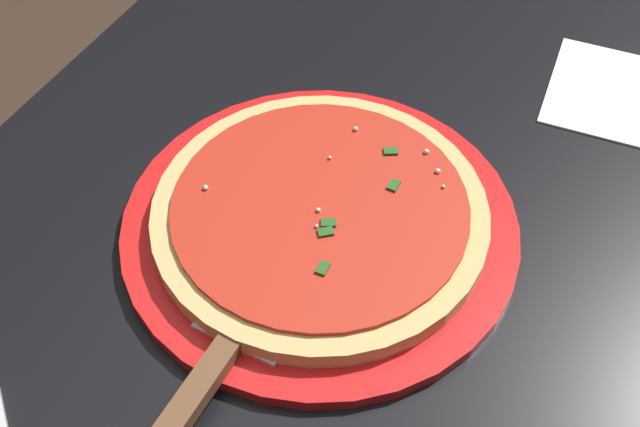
% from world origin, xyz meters
% --- Properties ---
extents(restaurant_table, '(1.05, 0.72, 0.73)m').
position_xyz_m(restaurant_table, '(0.00, 0.00, 0.59)').
color(restaurant_table, black).
rests_on(restaurant_table, ground_plane).
extents(serving_plate, '(0.32, 0.32, 0.01)m').
position_xyz_m(serving_plate, '(-0.06, -0.04, 0.73)').
color(serving_plate, red).
rests_on(serving_plate, restaurant_table).
extents(pizza, '(0.27, 0.27, 0.02)m').
position_xyz_m(pizza, '(-0.06, -0.04, 0.75)').
color(pizza, '#DBB26B').
rests_on(pizza, serving_plate).
extents(pizza_server, '(0.22, 0.07, 0.01)m').
position_xyz_m(pizza_server, '(0.10, -0.05, 0.75)').
color(pizza_server, silver).
rests_on(pizza_server, serving_plate).
extents(napkin_folded_right, '(0.14, 0.15, 0.00)m').
position_xyz_m(napkin_folded_right, '(-0.33, 0.15, 0.73)').
color(napkin_folded_right, white).
rests_on(napkin_folded_right, restaurant_table).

